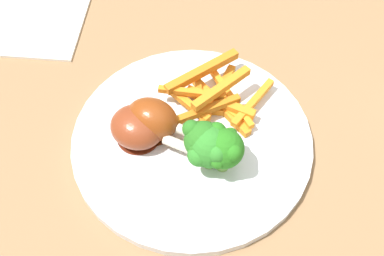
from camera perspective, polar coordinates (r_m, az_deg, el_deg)
dining_table at (r=0.71m, az=6.01°, el=-6.48°), size 1.15×0.79×0.76m
dinner_plate at (r=0.60m, az=0.00°, el=-1.42°), size 0.29×0.29×0.01m
broccoli_floret_front at (r=0.54m, az=2.08°, el=-2.17°), size 0.05×0.06×0.06m
broccoli_floret_middle at (r=0.55m, az=1.18°, el=-1.43°), size 0.05×0.05×0.06m
broccoli_floret_back at (r=0.54m, az=3.74°, el=-2.32°), size 0.05×0.05×0.06m
carrot_fries_pile at (r=0.61m, az=2.76°, el=3.48°), size 0.15×0.13×0.04m
chicken_drumstick_near at (r=0.58m, az=-5.97°, el=-0.09°), size 0.12×0.10×0.04m
chicken_drumstick_far at (r=0.58m, az=-4.26°, el=0.83°), size 0.11×0.10×0.05m
napkin at (r=0.78m, az=-18.83°, el=11.56°), size 0.20×0.18×0.00m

